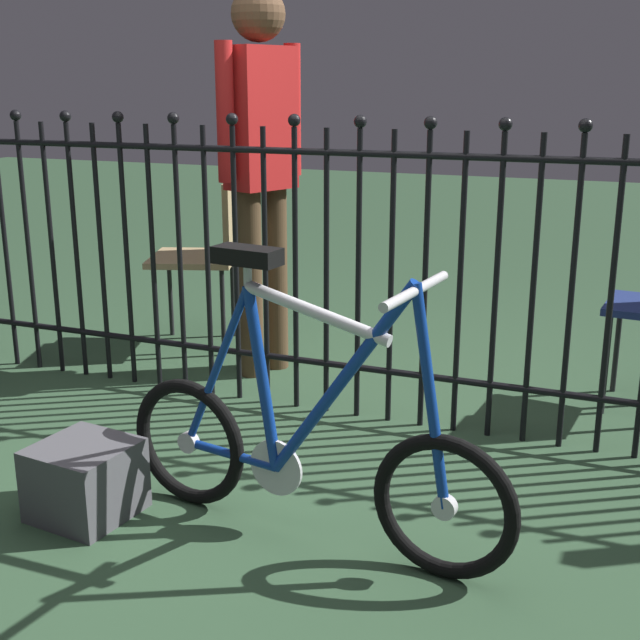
# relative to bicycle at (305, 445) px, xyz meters

# --- Properties ---
(ground_plane) EXTENTS (20.00, 20.00, 0.00)m
(ground_plane) POSITION_rel_bicycle_xyz_m (-0.28, 0.24, -0.30)
(ground_plane) COLOR #2F4C32
(iron_fence) EXTENTS (4.77, 0.07, 1.29)m
(iron_fence) POSITION_rel_bicycle_xyz_m (-0.33, 0.96, 0.34)
(iron_fence) COLOR black
(iron_fence) RESTS_ON ground
(bicycle) EXTENTS (1.30, 0.40, 0.88)m
(bicycle) POSITION_rel_bicycle_xyz_m (0.00, 0.00, 0.00)
(bicycle) COLOR black
(bicycle) RESTS_ON ground
(chair_tan) EXTENTS (0.54, 0.54, 0.87)m
(chair_tan) POSITION_rel_bicycle_xyz_m (-1.20, 1.59, 0.23)
(chair_tan) COLOR black
(chair_tan) RESTS_ON ground
(person_visitor) EXTENTS (0.28, 0.45, 1.74)m
(person_visitor) POSITION_rel_bicycle_xyz_m (-0.77, 1.33, 0.75)
(person_visitor) COLOR #4C3823
(person_visitor) RESTS_ON ground
(display_crate) EXTENTS (0.32, 0.32, 0.24)m
(display_crate) POSITION_rel_bicycle_xyz_m (-0.70, -0.14, -0.18)
(display_crate) COLOR #4C4C51
(display_crate) RESTS_ON ground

